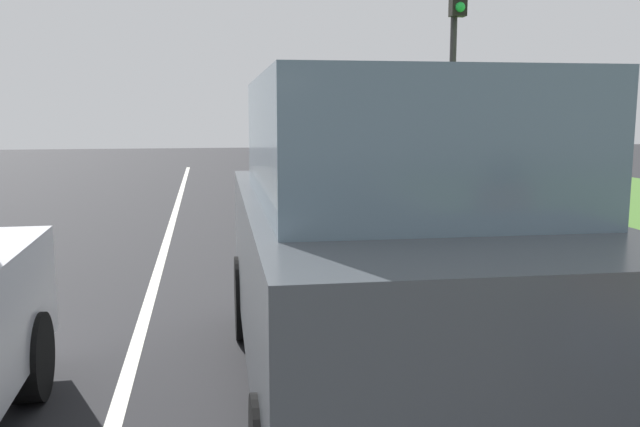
# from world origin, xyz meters

# --- Properties ---
(ground_plane) EXTENTS (60.00, 60.00, 0.00)m
(ground_plane) POSITION_xyz_m (0.00, 14.00, 0.00)
(ground_plane) COLOR #262628
(lane_line_center) EXTENTS (0.12, 32.00, 0.01)m
(lane_line_center) POSITION_xyz_m (-0.70, 14.00, 0.00)
(lane_line_center) COLOR silver
(lane_line_center) RESTS_ON ground
(lane_line_right_edge) EXTENTS (0.12, 32.00, 0.01)m
(lane_line_right_edge) POSITION_xyz_m (3.60, 14.00, 0.00)
(lane_line_right_edge) COLOR silver
(lane_line_right_edge) RESTS_ON ground
(curb_right) EXTENTS (0.24, 48.00, 0.12)m
(curb_right) POSITION_xyz_m (4.10, 14.00, 0.06)
(curb_right) COLOR #9E9B93
(curb_right) RESTS_ON ground
(car_suv_ahead) EXTENTS (2.04, 4.54, 2.28)m
(car_suv_ahead) POSITION_xyz_m (1.14, 8.72, 1.17)
(car_suv_ahead) COLOR #474C51
(car_suv_ahead) RESTS_ON ground
(traffic_light_near_right) EXTENTS (0.32, 0.50, 5.27)m
(traffic_light_near_right) POSITION_xyz_m (5.13, 17.95, 3.50)
(traffic_light_near_right) COLOR #2D2D2D
(traffic_light_near_right) RESTS_ON ground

